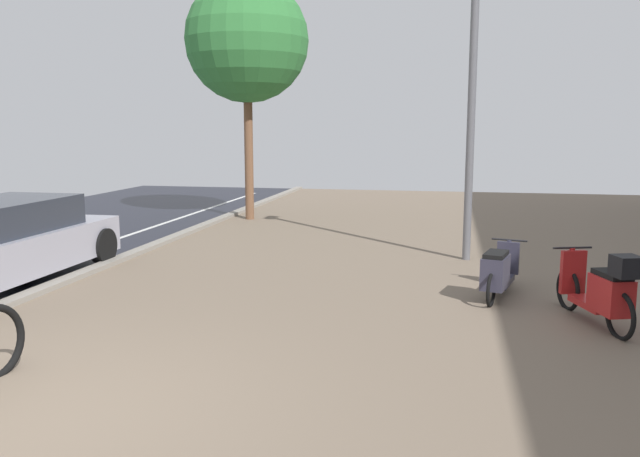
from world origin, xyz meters
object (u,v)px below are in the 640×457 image
at_px(scooter_mid, 498,272).
at_px(parked_car_near, 0,244).
at_px(scooter_near, 602,290).
at_px(lamp_post, 473,67).
at_px(street_tree, 247,41).

bearing_deg(scooter_mid, parked_car_near, -175.67).
relative_size(scooter_near, lamp_post, 0.28).
bearing_deg(scooter_near, street_tree, 130.88).
distance_m(scooter_near, lamp_post, 4.98).
bearing_deg(scooter_mid, lamp_post, 98.05).
height_order(scooter_mid, parked_car_near, parked_car_near).
distance_m(parked_car_near, street_tree, 8.49).
distance_m(scooter_mid, parked_car_near, 7.43).
bearing_deg(street_tree, scooter_mid, -49.68).
xyz_separation_m(parked_car_near, street_tree, (1.63, 7.36, 3.90)).
height_order(scooter_mid, lamp_post, lamp_post).
xyz_separation_m(scooter_near, lamp_post, (-1.47, 3.75, 2.93)).
distance_m(scooter_near, scooter_mid, 1.59).
bearing_deg(lamp_post, parked_car_near, -155.75).
height_order(scooter_near, scooter_mid, scooter_near).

